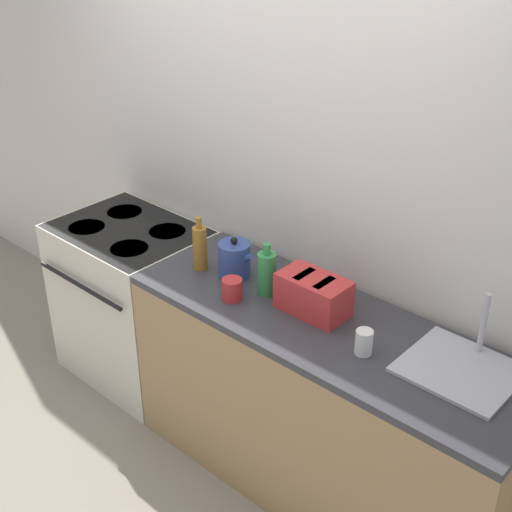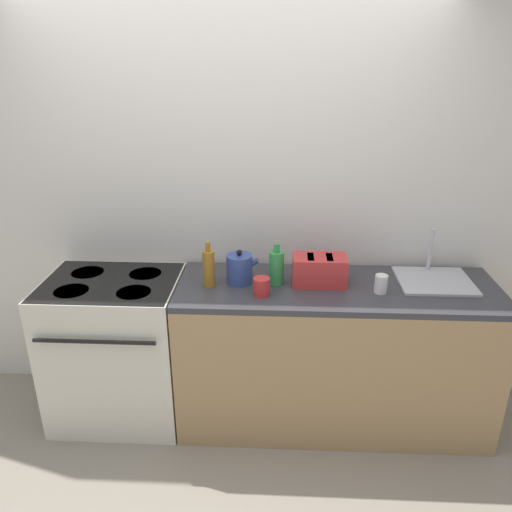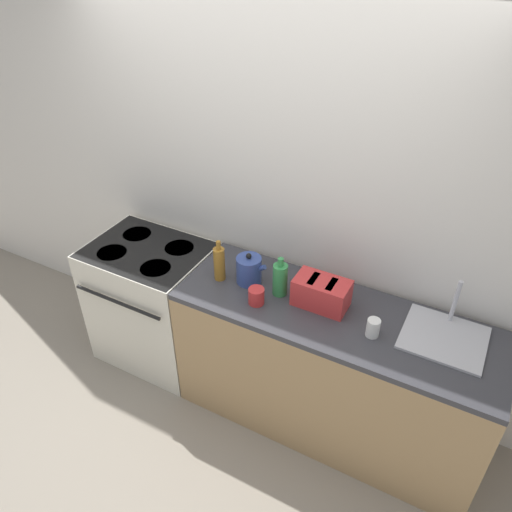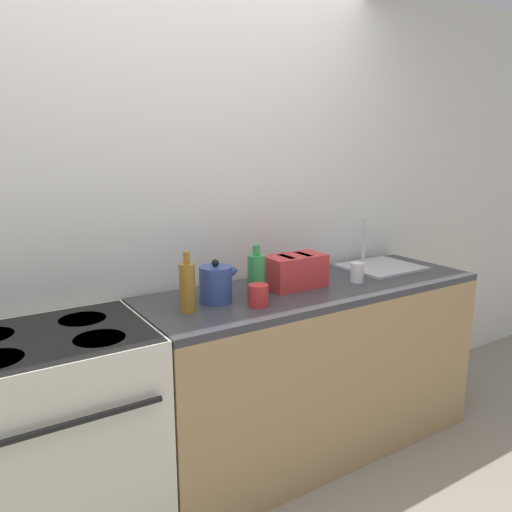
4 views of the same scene
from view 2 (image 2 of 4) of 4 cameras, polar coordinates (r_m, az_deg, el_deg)
name	(u,v)px [view 2 (image 2 of 4)]	position (r m, az deg, el deg)	size (l,w,h in m)	color
ground_plane	(222,447)	(3.20, -3.87, -20.94)	(12.00, 12.00, 0.00)	gray
wall_back	(229,205)	(3.14, -3.09, 5.81)	(8.00, 0.05, 2.60)	silver
stove	(118,348)	(3.28, -15.53, -10.05)	(0.80, 0.65, 0.93)	silver
counter_block	(333,354)	(3.16, 8.85, -11.05)	(1.87, 0.63, 0.93)	tan
kettle	(240,269)	(2.91, -1.88, -1.44)	(0.19, 0.15, 0.20)	#33478C
toaster	(319,270)	(2.92, 7.26, -1.60)	(0.31, 0.18, 0.17)	red
sink_tray	(434,279)	(3.13, 19.69, -2.49)	(0.43, 0.38, 0.28)	#B7B7BC
bottle_amber	(209,268)	(2.86, -5.42, -1.36)	(0.07, 0.07, 0.27)	#9E6B23
bottle_green	(276,267)	(2.88, 2.34, -1.31)	(0.09, 0.09, 0.25)	#338C47
cup_white	(381,284)	(2.88, 14.09, -3.11)	(0.07, 0.07, 0.11)	white
cup_red	(262,286)	(2.77, 0.64, -3.50)	(0.09, 0.09, 0.10)	red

